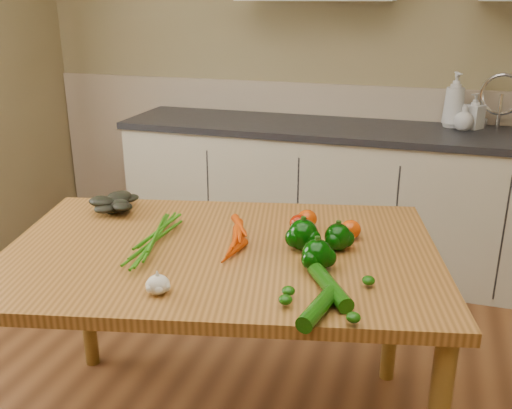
{
  "coord_description": "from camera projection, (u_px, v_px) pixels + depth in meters",
  "views": [
    {
      "loc": [
        0.61,
        -1.16,
        1.61
      ],
      "look_at": [
        0.01,
        0.78,
        0.88
      ],
      "focal_mm": 40.0,
      "sensor_mm": 36.0,
      "label": 1
    }
  ],
  "objects": [
    {
      "name": "counter_run",
      "position": [
        355.0,
        197.0,
        3.51
      ],
      "size": [
        2.84,
        0.64,
        1.14
      ],
      "color": "beige",
      "rests_on": "ground"
    },
    {
      "name": "soap_bottle_b",
      "position": [
        474.0,
        111.0,
        3.28
      ],
      "size": [
        0.13,
        0.13,
        0.2
      ],
      "primitive_type": "imported",
      "rotation": [
        0.0,
        0.0,
        5.66
      ],
      "color": "silver",
      "rests_on": "counter_run"
    },
    {
      "name": "room",
      "position": [
        184.0,
        146.0,
        1.49
      ],
      "size": [
        4.04,
        5.04,
        2.64
      ],
      "color": "brown",
      "rests_on": "ground"
    },
    {
      "name": "garlic_bulb",
      "position": [
        158.0,
        285.0,
        1.66
      ],
      "size": [
        0.07,
        0.07,
        0.06
      ],
      "primitive_type": "ellipsoid",
      "color": "silver",
      "rests_on": "table"
    },
    {
      "name": "table",
      "position": [
        221.0,
        271.0,
        2.0
      ],
      "size": [
        1.66,
        1.26,
        0.8
      ],
      "rotation": [
        0.0,
        0.0,
        0.22
      ],
      "color": "#A56A30",
      "rests_on": "ground"
    },
    {
      "name": "pepper_c",
      "position": [
        317.0,
        255.0,
        1.8
      ],
      "size": [
        0.1,
        0.1,
        0.1
      ],
      "primitive_type": "sphere",
      "color": "#043202",
      "rests_on": "table"
    },
    {
      "name": "zucchini_a",
      "position": [
        329.0,
        286.0,
        1.66
      ],
      "size": [
        0.17,
        0.24,
        0.05
      ],
      "primitive_type": "cylinder",
      "rotation": [
        1.57,
        0.0,
        0.56
      ],
      "color": "#0F4106",
      "rests_on": "table"
    },
    {
      "name": "pepper_a",
      "position": [
        303.0,
        235.0,
        1.95
      ],
      "size": [
        0.11,
        0.11,
        0.11
      ],
      "primitive_type": "sphere",
      "color": "#043202",
      "rests_on": "table"
    },
    {
      "name": "tomato_b",
      "position": [
        307.0,
        219.0,
        2.14
      ],
      "size": [
        0.07,
        0.07,
        0.07
      ],
      "primitive_type": "ellipsoid",
      "color": "#C93C05",
      "rests_on": "table"
    },
    {
      "name": "carrot_bunch",
      "position": [
        211.0,
        235.0,
        1.99
      ],
      "size": [
        0.32,
        0.27,
        0.07
      ],
      "primitive_type": null,
      "rotation": [
        0.0,
        0.0,
        0.22
      ],
      "color": "#D24004",
      "rests_on": "table"
    },
    {
      "name": "zucchini_b",
      "position": [
        318.0,
        308.0,
        1.54
      ],
      "size": [
        0.09,
        0.2,
        0.05
      ],
      "primitive_type": "cylinder",
      "rotation": [
        1.57,
        0.0,
        -0.19
      ],
      "color": "#0F4106",
      "rests_on": "table"
    },
    {
      "name": "soap_bottle_a",
      "position": [
        454.0,
        100.0,
        3.31
      ],
      "size": [
        0.16,
        0.16,
        0.32
      ],
      "primitive_type": "imported",
      "rotation": [
        0.0,
        0.0,
        0.35
      ],
      "color": "silver",
      "rests_on": "counter_run"
    },
    {
      "name": "tomato_c",
      "position": [
        351.0,
        229.0,
        2.04
      ],
      "size": [
        0.07,
        0.07,
        0.07
      ],
      "primitive_type": "ellipsoid",
      "color": "#C93C05",
      "rests_on": "table"
    },
    {
      "name": "soap_bottle_c",
      "position": [
        464.0,
        117.0,
        3.25
      ],
      "size": [
        0.16,
        0.16,
        0.15
      ],
      "primitive_type": "imported",
      "rotation": [
        0.0,
        0.0,
        0.93
      ],
      "color": "silver",
      "rests_on": "counter_run"
    },
    {
      "name": "leafy_greens",
      "position": [
        119.0,
        199.0,
        2.29
      ],
      "size": [
        0.21,
        0.19,
        0.11
      ],
      "primitive_type": null,
      "color": "black",
      "rests_on": "table"
    },
    {
      "name": "tomato_a",
      "position": [
        299.0,
        223.0,
        2.1
      ],
      "size": [
        0.07,
        0.07,
        0.06
      ],
      "primitive_type": "ellipsoid",
      "color": "#951502",
      "rests_on": "table"
    },
    {
      "name": "pepper_b",
      "position": [
        338.0,
        237.0,
        1.95
      ],
      "size": [
        0.09,
        0.09,
        0.09
      ],
      "primitive_type": "sphere",
      "color": "#043202",
      "rests_on": "table"
    }
  ]
}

